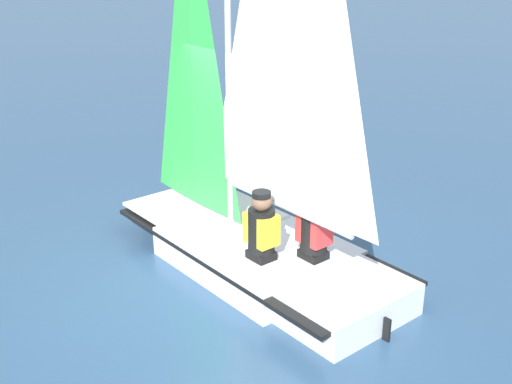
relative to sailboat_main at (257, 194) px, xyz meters
name	(u,v)px	position (x,y,z in m)	size (l,w,h in m)	color
ground_plane	(256,266)	(0.01, 0.00, -0.94)	(260.00, 260.00, 0.00)	#2D4C6B
sailboat_main	(257,194)	(0.00, 0.00, 0.00)	(4.10, 3.05, 6.14)	silver
sailor_helm	(261,237)	(-0.26, 0.43, -0.31)	(0.42, 0.40, 1.16)	black
sailor_crew	(314,236)	(-0.78, 0.17, -0.31)	(0.42, 0.40, 1.16)	black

